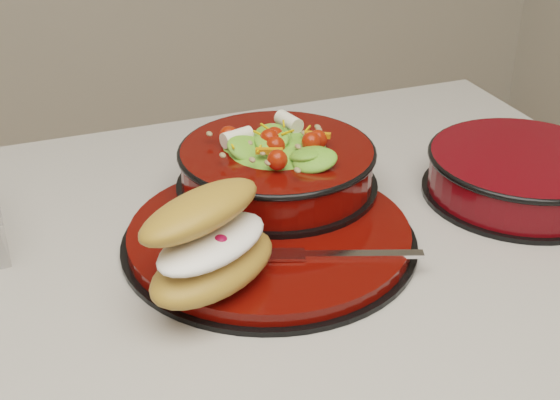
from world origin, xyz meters
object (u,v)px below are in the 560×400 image
object	(u,v)px
croissant	(210,243)
fork	(339,255)
salad_bowl	(277,159)
extra_bowl	(522,173)
dinner_plate	(270,236)

from	to	relation	value
croissant	fork	world-z (taller)	croissant
salad_bowl	extra_bowl	size ratio (longest dim) A/B	1.02
dinner_plate	croissant	size ratio (longest dim) A/B	1.90
dinner_plate	salad_bowl	bearing A→B (deg)	65.08
dinner_plate	fork	world-z (taller)	fork
croissant	fork	size ratio (longest dim) A/B	1.09
croissant	extra_bowl	xyz separation A→B (m)	(0.40, 0.07, -0.03)
salad_bowl	croissant	world-z (taller)	salad_bowl
croissant	dinner_plate	bearing A→B (deg)	8.64
dinner_plate	salad_bowl	distance (m)	0.11
salad_bowl	extra_bowl	bearing A→B (deg)	-17.52
dinner_plate	fork	distance (m)	0.09
salad_bowl	extra_bowl	distance (m)	0.29
salad_bowl	fork	xyz separation A→B (m)	(0.01, -0.16, -0.03)
fork	extra_bowl	bearing A→B (deg)	-54.69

